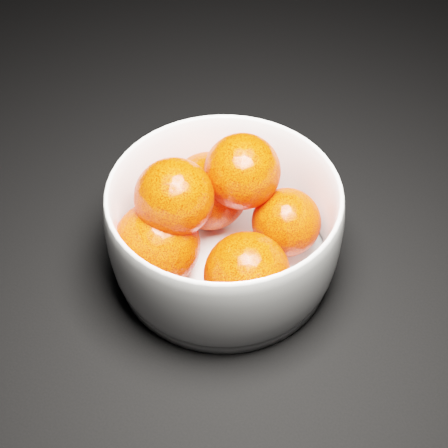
% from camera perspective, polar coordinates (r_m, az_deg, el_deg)
% --- Properties ---
extents(bowl, '(0.23, 0.23, 0.11)m').
position_cam_1_polar(bowl, '(0.62, 0.00, -0.35)').
color(bowl, white).
rests_on(bowl, ground).
extents(orange_pile, '(0.18, 0.17, 0.13)m').
position_cam_1_polar(orange_pile, '(0.62, -0.93, 0.48)').
color(orange_pile, '#FF2904').
rests_on(orange_pile, bowl).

